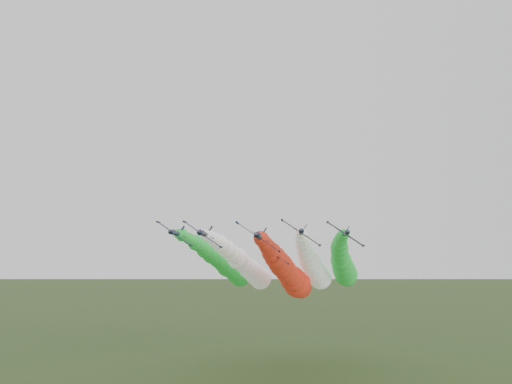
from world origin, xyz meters
TOP-DOWN VIEW (x-y plane):
  - jet_lead at (7.69, 34.05)m, footprint 15.20×78.43m
  - jet_inner_left at (-4.72, 44.69)m, footprint 14.58×77.80m
  - jet_inner_right at (15.44, 46.56)m, footprint 14.78×78.01m
  - jet_outer_left at (-12.66, 53.47)m, footprint 14.72×77.95m
  - jet_outer_right at (25.04, 54.22)m, footprint 14.34×77.57m
  - jet_trail at (8.78, 60.41)m, footprint 15.04×78.27m

SIDE VIEW (x-z plane):
  - jet_trail at x=8.78m, z-range 18.66..36.63m
  - jet_lead at x=7.69m, z-range 20.72..38.84m
  - jet_inner_left at x=-4.72m, z-range 22.45..39.95m
  - jet_inner_right at x=15.44m, z-range 22.37..40.07m
  - jet_outer_right at x=25.04m, z-range 22.88..40.15m
  - jet_outer_left at x=-12.66m, z-range 23.04..40.68m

